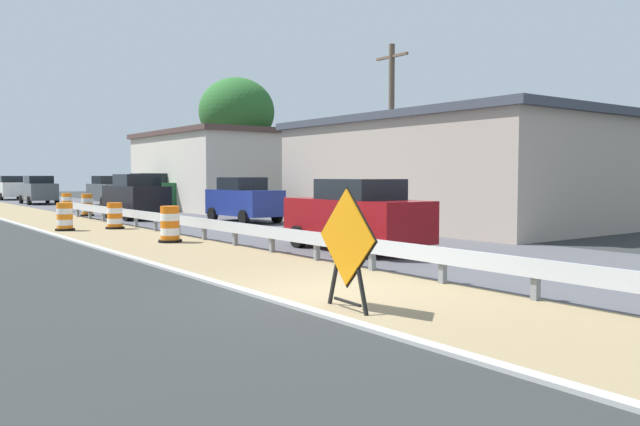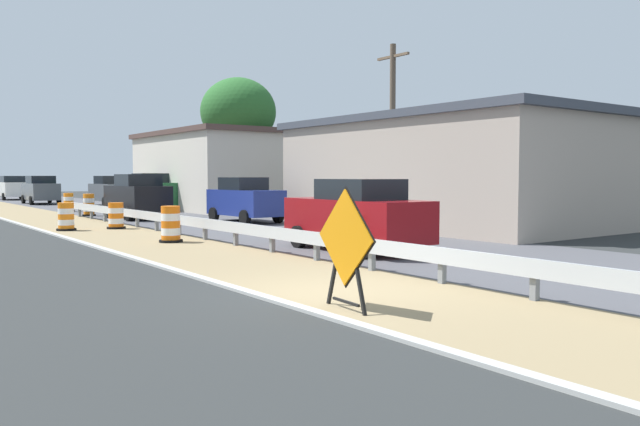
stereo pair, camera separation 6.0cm
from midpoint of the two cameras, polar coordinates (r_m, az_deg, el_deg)
name	(u,v)px [view 2 (the right image)]	position (r m, az deg, el deg)	size (l,w,h in m)	color
ground_plane	(336,293)	(11.28, 1.62, -7.23)	(160.00, 160.00, 0.00)	#2B2D2D
median_dirt_strip	(362,289)	(11.65, 4.00, -6.87)	(3.62, 120.00, 0.01)	#8E7A56
far_lane_asphalt	(543,264)	(15.75, 19.58, -4.39)	(7.42, 120.00, 0.00)	#4C4C51
curb_near_edge	(274,301)	(10.55, -4.03, -7.95)	(0.20, 120.00, 0.11)	#ADADA8
guardrail_median	(315,240)	(15.43, -0.39, -2.42)	(0.18, 43.33, 0.71)	silver
warning_sign_diamond	(345,243)	(9.75, 2.48, -2.69)	(0.19, 1.58, 1.92)	black
traffic_barrel_nearest	(345,238)	(16.14, 2.40, -2.28)	(0.73, 0.73, 1.08)	orange
traffic_barrel_close	(171,226)	(20.26, -13.25, -1.14)	(0.73, 0.73, 1.14)	orange
traffic_barrel_mid	(66,218)	(25.80, -21.89, -0.42)	(0.73, 0.73, 1.06)	orange
traffic_barrel_far	(116,217)	(26.02, -17.88, -0.35)	(0.72, 0.72, 1.03)	orange
traffic_barrel_farther	(69,203)	(39.48, -21.71, 0.82)	(0.67, 0.67, 1.08)	orange
traffic_barrel_farthest	(89,206)	(34.93, -20.10, 0.61)	(0.68, 0.68, 1.15)	orange
car_lead_near_lane	(137,197)	(31.79, -16.12, 1.44)	(2.12, 4.29, 2.16)	black
car_trailing_near_lane	(245,200)	(28.54, -6.74, 1.19)	(2.05, 4.15, 2.01)	navy
car_lead_far_lane	(12,188)	(61.62, -26.01, 2.06)	(2.13, 4.46, 2.09)	silver
car_mid_far_lane	(151,192)	(39.18, -14.96, 1.84)	(2.14, 4.16, 2.24)	#195128
car_trailing_far_lane	(356,215)	(17.47, 3.41, -0.17)	(2.07, 4.67, 1.99)	maroon
car_distant_a	(110,191)	(46.88, -18.41, 1.93)	(2.02, 4.28, 2.09)	#4C5156
car_distant_b	(41,190)	(51.25, -23.89, 1.92)	(2.17, 4.72, 2.09)	#4C5156
roadside_shop_near	(451,172)	(27.11, 11.79, 3.69)	(8.73, 13.46, 4.50)	#AD9E8E
roadside_shop_far	(231,170)	(41.06, -7.97, 3.83)	(9.24, 11.73, 4.84)	beige
utility_pole_near	(392,132)	(26.27, 6.63, 7.28)	(0.24, 1.80, 7.44)	brown
tree_roadside	(238,112)	(42.03, -7.35, 9.02)	(4.92, 4.92, 8.48)	brown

